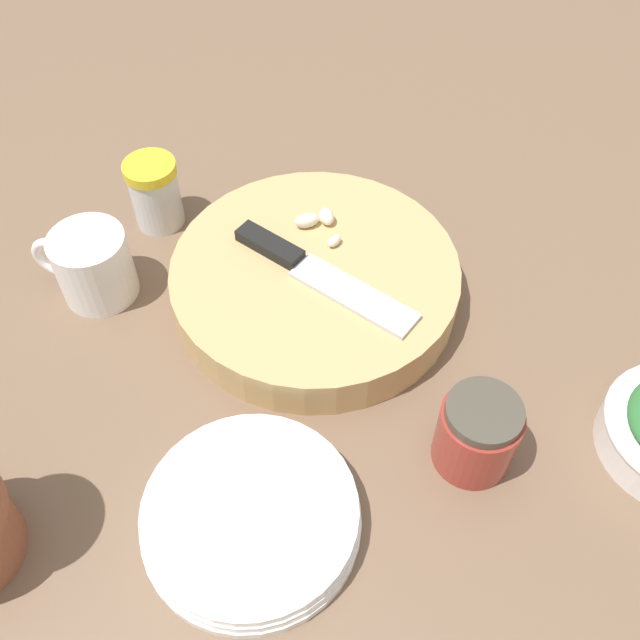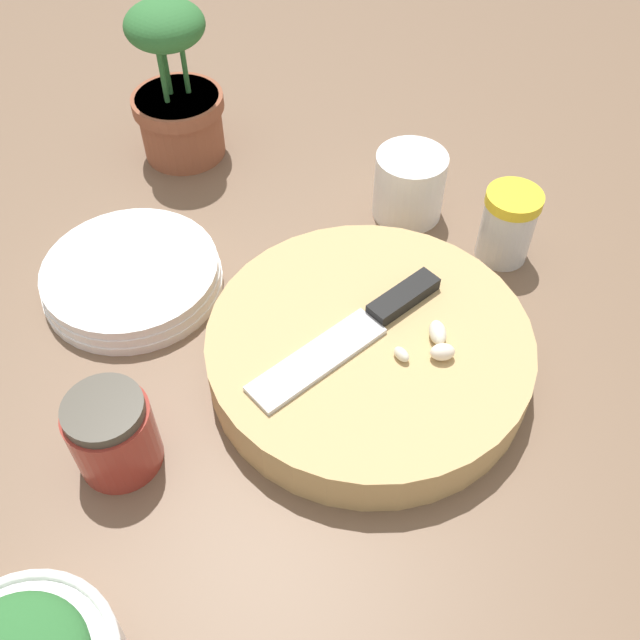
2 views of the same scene
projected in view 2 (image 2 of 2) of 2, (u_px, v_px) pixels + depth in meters
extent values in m
plane|color=brown|center=(240.00, 368.00, 0.66)|extent=(5.00, 5.00, 0.00)
cylinder|color=tan|center=(368.00, 351.00, 0.65)|extent=(0.29, 0.29, 0.04)
cube|color=black|center=(403.00, 297.00, 0.65)|extent=(0.08, 0.04, 0.01)
cube|color=silver|center=(317.00, 359.00, 0.61)|extent=(0.14, 0.06, 0.01)
ellipsoid|color=white|center=(442.00, 352.00, 0.61)|extent=(0.03, 0.03, 0.02)
ellipsoid|color=silver|center=(402.00, 354.00, 0.61)|extent=(0.01, 0.02, 0.01)
ellipsoid|color=white|center=(438.00, 333.00, 0.62)|extent=(0.03, 0.03, 0.02)
cylinder|color=silver|center=(506.00, 230.00, 0.73)|extent=(0.05, 0.05, 0.07)
cylinder|color=yellow|center=(514.00, 199.00, 0.70)|extent=(0.06, 0.06, 0.01)
cylinder|color=white|center=(410.00, 186.00, 0.78)|extent=(0.08, 0.08, 0.08)
torus|color=white|center=(423.00, 163.00, 0.80)|extent=(0.05, 0.02, 0.05)
cylinder|color=white|center=(134.00, 283.00, 0.73)|extent=(0.18, 0.18, 0.01)
cylinder|color=white|center=(132.00, 277.00, 0.72)|extent=(0.18, 0.18, 0.01)
cylinder|color=white|center=(130.00, 270.00, 0.71)|extent=(0.18, 0.18, 0.01)
cylinder|color=#9E3328|center=(114.00, 436.00, 0.57)|extent=(0.07, 0.07, 0.07)
cylinder|color=#474238|center=(103.00, 410.00, 0.54)|extent=(0.06, 0.06, 0.01)
cylinder|color=#935138|center=(182.00, 125.00, 0.85)|extent=(0.10, 0.10, 0.08)
cylinder|color=#935138|center=(178.00, 102.00, 0.83)|extent=(0.11, 0.11, 0.02)
ellipsoid|color=#2D6B33|center=(164.00, 25.00, 0.76)|extent=(0.09, 0.09, 0.05)
cylinder|color=#2D6B33|center=(161.00, 67.00, 0.78)|extent=(0.01, 0.01, 0.08)
cylinder|color=#2D6B33|center=(165.00, 59.00, 0.79)|extent=(0.01, 0.01, 0.08)
cylinder|color=#2D6B33|center=(183.00, 58.00, 0.79)|extent=(0.01, 0.01, 0.08)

